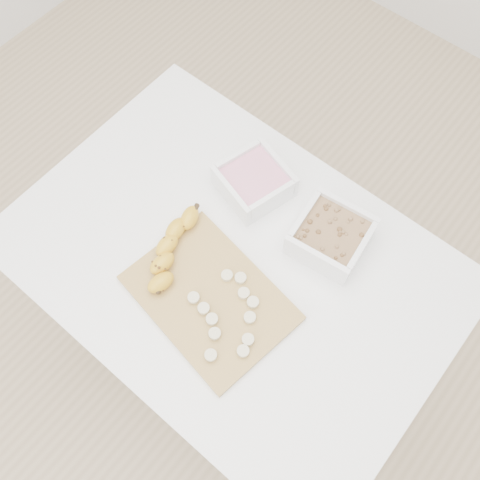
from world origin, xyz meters
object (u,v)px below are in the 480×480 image
Objects in this scene: table at (232,276)px; bowl_granola at (331,236)px; bowl_yogurt at (254,181)px; cutting_board at (210,298)px; banana at (171,250)px.

table is 5.73× the size of bowl_granola.
table is at bearing -65.92° from bowl_yogurt.
table is 2.89× the size of cutting_board.
bowl_yogurt is 1.05× the size of bowl_granola.
bowl_granola is (0.14, 0.18, 0.13)m from table.
table is 0.19m from banana.
cutting_board is (0.10, -0.28, -0.03)m from bowl_yogurt.
table is 0.26m from bowl_granola.
bowl_granola is 0.36m from banana.
table is 0.24m from bowl_yogurt.
bowl_granola reaches higher than bowl_yogurt.
cutting_board is 0.14m from banana.
banana is at bearing -96.55° from bowl_yogurt.
bowl_yogurt is 0.30m from cutting_board.
bowl_yogurt reaches higher than table.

